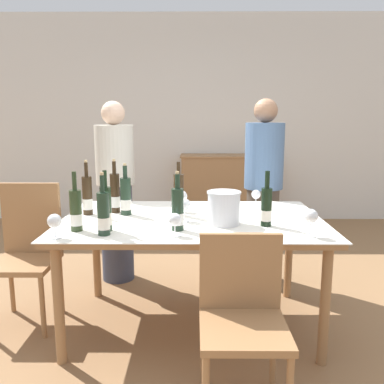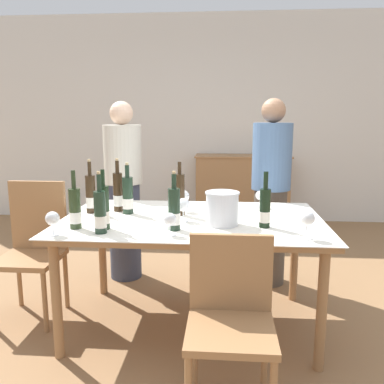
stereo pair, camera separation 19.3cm
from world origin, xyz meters
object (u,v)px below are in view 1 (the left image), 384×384
object	(u,v)px
wine_bottle_7	(87,196)
chair_near_front	(242,310)
wine_glass_1	(181,197)
wine_bottle_1	(179,196)
wine_bottle_8	(115,194)
wine_glass_3	(175,221)
person_host	(116,193)
dining_table	(192,228)
wine_bottle_3	(103,215)
wine_glass_5	(184,206)
sideboard_cabinet	(227,189)
wine_bottle_0	(178,210)
wine_glass_4	(310,217)
wine_bottle_2	(76,211)
chair_left_end	(28,245)
wine_glass_2	(256,195)
wine_bottle_4	(126,197)
wine_bottle_5	(106,210)
wine_glass_0	(55,222)
ice_bucket	(224,207)
wine_bottle_6	(266,207)
person_guest_left	(263,193)

from	to	relation	value
wine_bottle_7	chair_near_front	xyz separation A→B (m)	(0.98, -0.89, -0.39)
wine_bottle_7	wine_glass_1	distance (m)	0.66
wine_bottle_1	wine_bottle_8	size ratio (longest dim) A/B	0.97
wine_glass_3	person_host	xyz separation A→B (m)	(-0.58, 1.24, -0.08)
wine_glass_1	dining_table	bearing A→B (deg)	-67.87
wine_bottle_1	wine_bottle_3	xyz separation A→B (m)	(-0.41, -0.48, -0.01)
wine_glass_5	sideboard_cabinet	bearing A→B (deg)	79.92
wine_bottle_0	wine_glass_1	size ratio (longest dim) A/B	2.30
wine_glass_4	chair_near_front	bearing A→B (deg)	-138.44
wine_bottle_2	chair_left_end	world-z (taller)	wine_bottle_2
wine_glass_2	chair_near_front	world-z (taller)	wine_glass_2
wine_bottle_4	wine_bottle_7	distance (m)	0.27
wine_glass_4	wine_bottle_2	bearing A→B (deg)	175.41
wine_bottle_5	person_host	xyz separation A→B (m)	(-0.16, 1.13, -0.11)
wine_bottle_5	wine_glass_1	world-z (taller)	wine_bottle_5
wine_glass_0	wine_glass_2	world-z (taller)	wine_glass_0
dining_table	sideboard_cabinet	bearing A→B (deg)	80.67
ice_bucket	chair_left_end	world-z (taller)	ice_bucket
wine_bottle_7	wine_glass_3	xyz separation A→B (m)	(0.63, -0.51, -0.04)
ice_bucket	wine_bottle_0	bearing A→B (deg)	-153.99
wine_bottle_2	wine_glass_1	distance (m)	0.79
wine_bottle_4	wine_bottle_0	bearing A→B (deg)	-46.19
ice_bucket	wine_bottle_2	world-z (taller)	wine_bottle_2
dining_table	ice_bucket	world-z (taller)	ice_bucket
wine_glass_2	wine_bottle_8	bearing A→B (deg)	-169.30
wine_bottle_3	wine_glass_0	size ratio (longest dim) A/B	2.62
wine_bottle_3	wine_glass_0	distance (m)	0.27
wine_bottle_6	wine_bottle_8	size ratio (longest dim) A/B	0.91
wine_bottle_7	wine_glass_1	world-z (taller)	wine_bottle_7
ice_bucket	wine_glass_3	distance (m)	0.40
person_guest_left	dining_table	bearing A→B (deg)	-127.20
sideboard_cabinet	wine_glass_5	distance (m)	2.92
chair_left_end	wine_bottle_3	bearing A→B (deg)	-36.38
sideboard_cabinet	wine_glass_5	size ratio (longest dim) A/B	8.20
wine_bottle_3	wine_bottle_1	bearing A→B (deg)	49.41
dining_table	wine_bottle_6	bearing A→B (deg)	-21.92
person_host	wine_glass_2	bearing A→B (deg)	-21.78
wine_bottle_2	wine_bottle_4	bearing A→B (deg)	60.70
wine_bottle_5	sideboard_cabinet	bearing A→B (deg)	72.57
wine_bottle_8	chair_left_end	world-z (taller)	wine_bottle_8
wine_bottle_6	person_guest_left	xyz separation A→B (m)	(0.15, 0.99, -0.09)
wine_glass_1	person_host	xyz separation A→B (m)	(-0.59, 0.63, -0.09)
person_host	wine_glass_3	bearing A→B (deg)	-64.95
wine_bottle_1	wine_bottle_7	size ratio (longest dim) A/B	0.97
wine_bottle_7	wine_bottle_0	bearing A→B (deg)	-31.50
ice_bucket	wine_glass_5	xyz separation A→B (m)	(-0.25, 0.07, -0.01)
wine_glass_0	wine_glass_3	size ratio (longest dim) A/B	1.04
wine_glass_3	person_host	size ratio (longest dim) A/B	0.09
ice_bucket	wine_glass_0	xyz separation A→B (m)	(-0.97, -0.31, -0.02)
person_host	wine_glass_1	bearing A→B (deg)	-46.82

